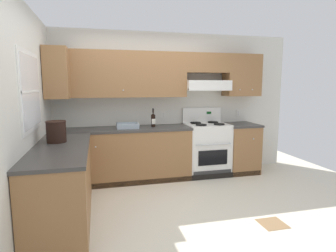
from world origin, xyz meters
TOP-DOWN VIEW (x-y plane):
  - ground_plane at (0.00, 0.00)m, footprint 7.04×7.04m
  - floor_accent_tile at (1.15, -0.73)m, footprint 0.30×0.30m
  - wall_back at (0.40, 1.53)m, footprint 4.68×0.57m
  - wall_left at (-1.59, 0.23)m, footprint 0.47×4.00m
  - counter_back_run at (0.03, 1.24)m, footprint 3.60×0.65m
  - counter_left_run at (-1.24, -0.00)m, footprint 0.63×1.91m
  - stove at (1.10, 1.25)m, footprint 0.76×0.62m
  - wine_bottle at (0.12, 1.27)m, footprint 0.07×0.07m
  - bowl at (-0.33, 1.24)m, footprint 0.36×0.27m
  - bucket at (-1.32, 0.26)m, footprint 0.25×0.25m

SIDE VIEW (x-z plane):
  - ground_plane at x=0.00m, z-range 0.00..0.00m
  - floor_accent_tile at x=1.15m, z-range 0.00..0.01m
  - counter_back_run at x=0.03m, z-range 0.00..0.91m
  - counter_left_run at x=-1.24m, z-range 0.00..0.91m
  - stove at x=1.10m, z-range -0.12..1.08m
  - bowl at x=-0.33m, z-range 0.90..0.98m
  - wine_bottle at x=0.12m, z-range 0.88..1.20m
  - bucket at x=-1.32m, z-range 0.92..1.19m
  - wall_left at x=-1.59m, z-range 0.07..2.62m
  - wall_back at x=0.40m, z-range 0.20..2.75m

